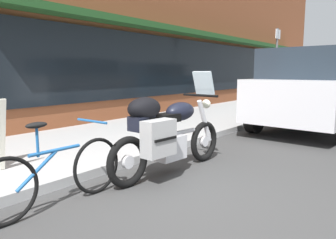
% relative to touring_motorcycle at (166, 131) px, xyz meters
% --- Properties ---
extents(ground_plane, '(80.00, 80.00, 0.00)m').
position_rel_touring_motorcycle_xyz_m(ground_plane, '(-0.53, -0.66, -0.60)').
color(ground_plane, '#3C3C3C').
extents(storefront_building, '(24.66, 0.90, 7.25)m').
position_rel_touring_motorcycle_xyz_m(storefront_building, '(7.80, 3.93, 2.94)').
color(storefront_building, brown).
rests_on(storefront_building, ground_plane).
extents(sidewalk_curb, '(30.00, 3.10, 0.12)m').
position_rel_touring_motorcycle_xyz_m(sidewalk_curb, '(8.47, 2.23, -0.54)').
color(sidewalk_curb, '#A3A3A3').
rests_on(sidewalk_curb, ground_plane).
extents(touring_motorcycle, '(2.20, 0.62, 1.39)m').
position_rel_touring_motorcycle_xyz_m(touring_motorcycle, '(0.00, 0.00, 0.00)').
color(touring_motorcycle, black).
rests_on(touring_motorcycle, ground_plane).
extents(parked_bicycle, '(1.69, 0.48, 0.91)m').
position_rel_touring_motorcycle_xyz_m(parked_bicycle, '(-1.53, 0.24, -0.24)').
color(parked_bicycle, black).
rests_on(parked_bicycle, ground_plane).
extents(parked_minivan, '(4.94, 2.42, 1.86)m').
position_rel_touring_motorcycle_xyz_m(parked_minivan, '(5.09, -0.78, 0.38)').
color(parked_minivan, silver).
rests_on(parked_minivan, ground_plane).
extents(parking_sign_pole, '(0.44, 0.07, 2.77)m').
position_rel_touring_motorcycle_xyz_m(parking_sign_pole, '(8.42, 1.49, 1.14)').
color(parking_sign_pole, '#59595B').
rests_on(parking_sign_pole, sidewalk_curb).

